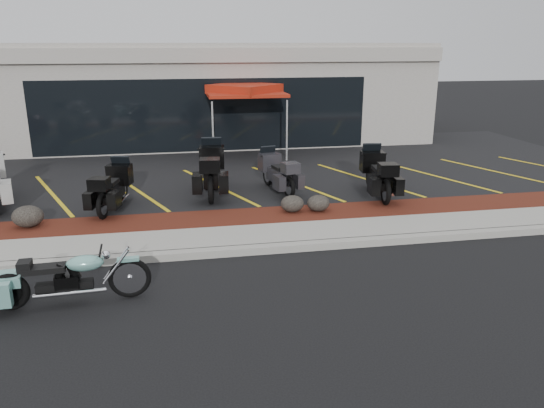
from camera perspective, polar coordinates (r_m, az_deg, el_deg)
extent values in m
plane|color=black|center=(9.79, -2.98, -7.39)|extent=(90.00, 90.00, 0.00)
cube|color=gray|center=(10.58, -3.65, -5.04)|extent=(24.00, 0.25, 0.15)
cube|color=gray|center=(11.22, -4.10, -3.71)|extent=(24.00, 1.20, 0.15)
cube|color=#3A1C0D|center=(12.35, -4.75, -1.75)|extent=(24.00, 1.20, 0.16)
cube|color=black|center=(17.53, -6.64, 3.84)|extent=(26.00, 9.60, 0.15)
cube|color=gray|center=(23.45, -7.98, 11.88)|extent=(18.00, 8.00, 4.00)
cube|color=black|center=(19.56, -7.30, 9.43)|extent=(12.00, 0.06, 2.60)
cube|color=gray|center=(19.37, -7.53, 15.59)|extent=(18.00, 0.30, 0.50)
ellipsoid|color=black|center=(12.74, -24.79, -1.22)|extent=(0.67, 0.56, 0.47)
ellipsoid|color=black|center=(12.61, 2.20, 0.04)|extent=(0.56, 0.47, 0.40)
ellipsoid|color=black|center=(12.71, 5.00, 0.10)|extent=(0.55, 0.46, 0.39)
cone|color=#F04708|center=(16.68, -6.65, 4.16)|extent=(0.47, 0.47, 0.42)
cylinder|color=silver|center=(18.12, -7.50, 7.78)|extent=(0.06, 0.06, 2.05)
cylinder|color=silver|center=(17.66, 0.43, 7.69)|extent=(0.06, 0.06, 2.05)
cylinder|color=silver|center=(20.51, -5.77, 8.91)|extent=(0.06, 0.06, 2.05)
cylinder|color=silver|center=(20.11, 1.26, 8.83)|extent=(0.06, 0.06, 2.05)
cube|color=maroon|center=(18.92, -2.95, 11.82)|extent=(3.36, 3.36, 0.11)
cube|color=maroon|center=(18.91, -2.96, 12.28)|extent=(2.64, 2.64, 0.31)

